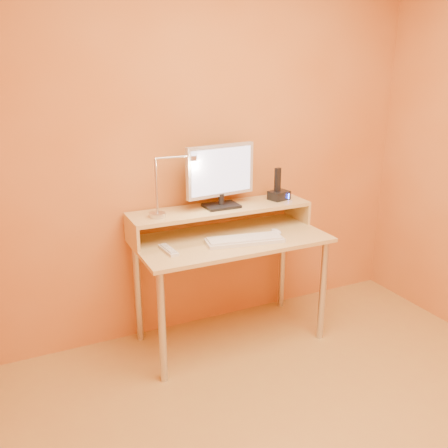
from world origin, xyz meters
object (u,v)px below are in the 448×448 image
monitor_panel (221,171)px  mouse (276,232)px  lamp_base (157,215)px  remote_control (168,250)px  keyboard (245,241)px  phone_dock (279,195)px

monitor_panel → mouse: monitor_panel is taller
mouse → monitor_panel: bearing=143.7°
lamp_base → remote_control: (0.00, -0.18, -0.16)m
lamp_base → keyboard: (0.47, -0.23, -0.16)m
lamp_base → phone_dock: 0.87m
lamp_base → keyboard: size_ratio=0.21×
remote_control → monitor_panel: bearing=22.3°
mouse → remote_control: (-0.72, 0.01, -0.01)m
lamp_base → keyboard: bearing=-26.0°
lamp_base → remote_control: bearing=-89.8°
lamp_base → mouse: lamp_base is taller
mouse → remote_control: 0.72m
keyboard → remote_control: size_ratio=2.50×
lamp_base → mouse: bearing=-14.5°
keyboard → remote_control: 0.48m
monitor_panel → remote_control: 0.63m
phone_dock → mouse: bearing=-137.9°
mouse → remote_control: bearing=-178.3°
phone_dock → mouse: phone_dock is taller
lamp_base → keyboard: lamp_base is taller
mouse → remote_control: size_ratio=0.53×
monitor_panel → phone_dock: size_ratio=3.70×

